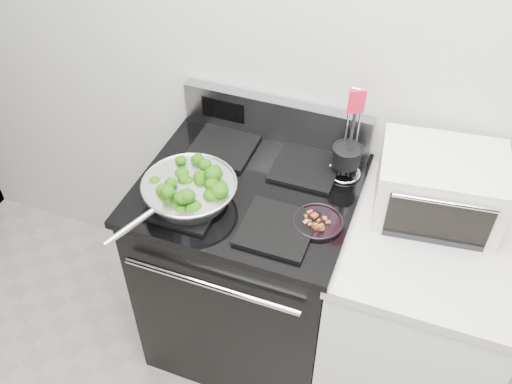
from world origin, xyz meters
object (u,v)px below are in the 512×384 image
at_px(bacon_plate, 318,220).
at_px(skillet, 189,190).
at_px(gas_range, 249,266).
at_px(toaster_oven, 439,186).
at_px(utensil_holder, 346,160).

bearing_deg(bacon_plate, skillet, -172.97).
bearing_deg(gas_range, toaster_oven, 11.67).
bearing_deg(utensil_holder, toaster_oven, -31.58).
distance_m(skillet, utensil_holder, 0.58).
bearing_deg(utensil_holder, bacon_plate, -118.01).
bearing_deg(utensil_holder, gas_range, -173.11).
height_order(gas_range, toaster_oven, toaster_oven).
xyz_separation_m(skillet, toaster_oven, (0.81, 0.28, 0.04)).
height_order(skillet, bacon_plate, skillet).
relative_size(skillet, toaster_oven, 1.14).
xyz_separation_m(gas_range, skillet, (-0.16, -0.15, 0.52)).
bearing_deg(toaster_oven, bacon_plate, -154.41).
relative_size(gas_range, skillet, 2.19).
height_order(gas_range, utensil_holder, utensil_holder).
distance_m(bacon_plate, utensil_holder, 0.28).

